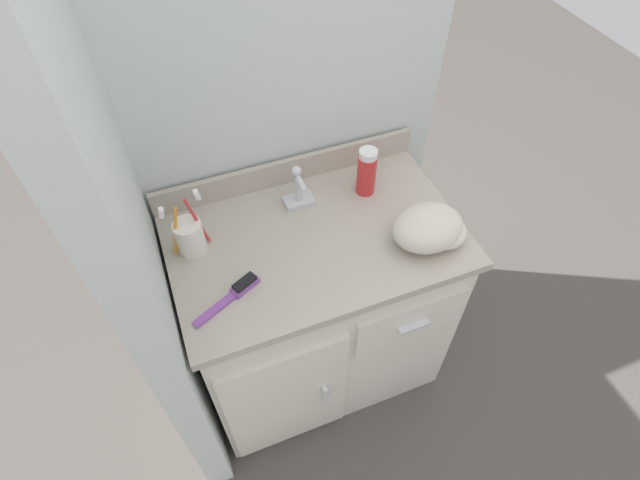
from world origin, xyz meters
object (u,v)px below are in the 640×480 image
Objects in this scene: hand_towel at (432,229)px; hairbrush at (235,292)px; shaving_cream_can at (367,172)px; toothbrush_cup at (190,236)px.

hairbrush is at bearing 177.94° from hand_towel.
shaving_cream_can is 0.54m from hairbrush.
hairbrush is 0.57m from hand_towel.
toothbrush_cup reaches higher than hand_towel.
toothbrush_cup is 0.56m from shaving_cream_can.
hand_towel is at bearing -27.36° from hairbrush.
toothbrush_cup is at bearing -176.16° from shaving_cream_can.
hand_towel is (0.64, -0.22, -0.00)m from toothbrush_cup.
shaving_cream_can reaches higher than hairbrush.
hairbrush is (-0.48, -0.23, -0.07)m from shaving_cream_can.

